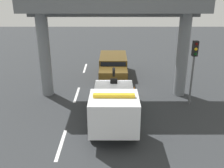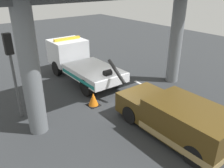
{
  "view_description": "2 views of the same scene",
  "coord_description": "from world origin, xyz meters",
  "px_view_note": "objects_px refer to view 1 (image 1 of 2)",
  "views": [
    {
      "loc": [
        16.6,
        -0.1,
        7.21
      ],
      "look_at": [
        0.21,
        -0.1,
        0.86
      ],
      "focal_mm": 41.99,
      "sensor_mm": 36.0,
      "label": 1
    },
    {
      "loc": [
        -8.75,
        7.15,
        6.05
      ],
      "look_at": [
        0.33,
        0.13,
        0.87
      ],
      "focal_mm": 36.84,
      "sensor_mm": 36.0,
      "label": 2
    }
  ],
  "objects_px": {
    "traffic_light_near": "(194,59)",
    "traffic_cone_orange": "(134,92)",
    "tow_truck_white": "(114,105)",
    "towed_van_green": "(113,67)"
  },
  "relations": [
    {
      "from": "tow_truck_white",
      "to": "traffic_light_near",
      "type": "bearing_deg",
      "value": 119.23
    },
    {
      "from": "traffic_light_near",
      "to": "towed_van_green",
      "type": "bearing_deg",
      "value": -138.95
    },
    {
      "from": "traffic_light_near",
      "to": "traffic_cone_orange",
      "type": "distance_m",
      "value": 4.46
    },
    {
      "from": "traffic_light_near",
      "to": "traffic_cone_orange",
      "type": "relative_size",
      "value": 5.69
    },
    {
      "from": "towed_van_green",
      "to": "traffic_light_near",
      "type": "distance_m",
      "value": 7.62
    },
    {
      "from": "tow_truck_white",
      "to": "traffic_cone_orange",
      "type": "relative_size",
      "value": 10.19
    },
    {
      "from": "towed_van_green",
      "to": "traffic_cone_orange",
      "type": "distance_m",
      "value": 4.52
    },
    {
      "from": "traffic_light_near",
      "to": "tow_truck_white",
      "type": "bearing_deg",
      "value": -60.77
    },
    {
      "from": "towed_van_green",
      "to": "tow_truck_white",
      "type": "bearing_deg",
      "value": -0.02
    },
    {
      "from": "traffic_light_near",
      "to": "traffic_cone_orange",
      "type": "xyz_separation_m",
      "value": [
        -1.23,
        -3.39,
        -2.62
      ]
    }
  ]
}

